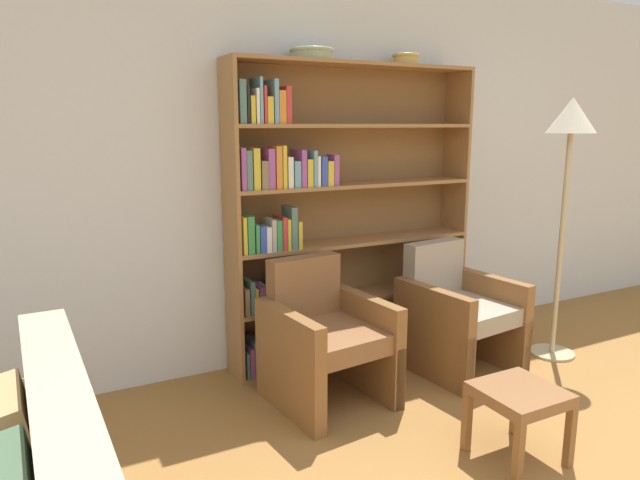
% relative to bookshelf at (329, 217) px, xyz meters
% --- Properties ---
extents(wall_back, '(12.00, 0.06, 2.75)m').
position_rel_bookshelf_xyz_m(wall_back, '(0.38, 0.18, 0.34)').
color(wall_back, silver).
rests_on(wall_back, ground).
extents(bookshelf, '(1.84, 0.30, 2.08)m').
position_rel_bookshelf_xyz_m(bookshelf, '(0.00, 0.00, 0.00)').
color(bookshelf, olive).
rests_on(bookshelf, ground).
extents(bowl_copper, '(0.29, 0.29, 0.07)m').
position_rel_bookshelf_xyz_m(bowl_copper, '(-0.14, -0.01, 1.09)').
color(bowl_copper, gray).
rests_on(bowl_copper, bookshelf).
extents(bowl_cream, '(0.20, 0.20, 0.08)m').
position_rel_bookshelf_xyz_m(bowl_cream, '(0.60, -0.01, 1.09)').
color(bowl_cream, tan).
rests_on(bowl_cream, bookshelf).
extents(armchair_leather, '(0.71, 0.74, 0.86)m').
position_rel_bookshelf_xyz_m(armchair_leather, '(-0.33, -0.55, -0.64)').
color(armchair_leather, brown).
rests_on(armchair_leather, ground).
extents(armchair_cushioned, '(0.72, 0.75, 0.86)m').
position_rel_bookshelf_xyz_m(armchair_cushioned, '(0.70, -0.55, -0.64)').
color(armchair_cushioned, brown).
rests_on(armchair_cushioned, ground).
extents(floor_lamp, '(0.33, 0.33, 1.85)m').
position_rel_bookshelf_xyz_m(floor_lamp, '(1.49, -0.72, 0.53)').
color(floor_lamp, tan).
rests_on(floor_lamp, ground).
extents(footstool, '(0.39, 0.39, 0.38)m').
position_rel_bookshelf_xyz_m(footstool, '(0.23, -1.58, -0.72)').
color(footstool, brown).
rests_on(footstool, ground).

